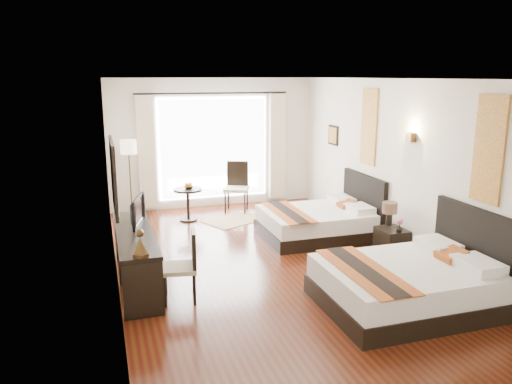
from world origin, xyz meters
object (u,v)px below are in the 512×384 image
object	(u,v)px
side_table	(188,205)
fruit_bowl	(189,187)
console_desk	(136,258)
desk_chair	(181,279)
bed_far	(320,221)
window_chair	(237,196)
vase	(399,227)
floor_lamp	(129,152)
nightstand	(392,243)
bed_near	(411,283)
television	(133,211)
table_lamp	(390,210)

from	to	relation	value
side_table	fruit_bowl	bearing A→B (deg)	12.31
console_desk	desk_chair	bearing A→B (deg)	-54.53
bed_far	window_chair	bearing A→B (deg)	114.56
console_desk	vase	bearing A→B (deg)	-4.90
vase	floor_lamp	world-z (taller)	floor_lamp
nightstand	desk_chair	distance (m)	3.50
console_desk	window_chair	size ratio (longest dim) A/B	2.08
bed_near	television	xyz separation A→B (m)	(-3.22, 2.10, 0.66)
bed_near	nightstand	xyz separation A→B (m)	(0.72, 1.58, -0.07)
bed_near	window_chair	bearing A→B (deg)	100.04
bed_near	table_lamp	xyz separation A→B (m)	(0.73, 1.71, 0.45)
bed_near	fruit_bowl	world-z (taller)	bed_near
side_table	window_chair	world-z (taller)	window_chair
bed_near	floor_lamp	size ratio (longest dim) A/B	1.33
nightstand	side_table	xyz separation A→B (m)	(-2.73, 3.06, 0.09)
bed_near	table_lamp	bearing A→B (deg)	66.76
floor_lamp	fruit_bowl	world-z (taller)	floor_lamp
table_lamp	console_desk	size ratio (longest dim) A/B	0.17
bed_far	table_lamp	bearing A→B (deg)	-61.44
bed_far	window_chair	size ratio (longest dim) A/B	1.84
television	side_table	size ratio (longest dim) A/B	1.11
vase	table_lamp	bearing A→B (deg)	90.37
table_lamp	console_desk	distance (m)	3.99
bed_far	vase	distance (m)	1.65
table_lamp	nightstand	bearing A→B (deg)	-94.38
window_chair	bed_near	bearing A→B (deg)	33.71
vase	fruit_bowl	size ratio (longest dim) A/B	0.59
bed_near	window_chair	xyz separation A→B (m)	(-0.89, 5.04, 0.01)
vase	desk_chair	world-z (taller)	desk_chair
bed_near	bed_far	bearing A→B (deg)	88.36
fruit_bowl	table_lamp	bearing A→B (deg)	-47.20
bed_far	nightstand	size ratio (longest dim) A/B	3.94
floor_lamp	fruit_bowl	distance (m)	1.42
window_chair	table_lamp	bearing A→B (deg)	49.70
television	window_chair	xyz separation A→B (m)	(2.33, 2.93, -0.64)
nightstand	desk_chair	xyz separation A→B (m)	(-3.45, -0.54, 0.05)
console_desk	nightstand	bearing A→B (deg)	-2.57
bed_near	window_chair	size ratio (longest dim) A/B	2.00
bed_near	floor_lamp	xyz separation A→B (m)	(-3.07, 5.27, 1.03)
bed_far	nightstand	bearing A→B (deg)	-64.19
table_lamp	side_table	xyz separation A→B (m)	(-2.74, 2.93, -0.43)
desk_chair	side_table	distance (m)	3.67
bed_near	desk_chair	distance (m)	2.92
table_lamp	window_chair	world-z (taller)	window_chair
table_lamp	desk_chair	size ratio (longest dim) A/B	0.40
vase	fruit_bowl	bearing A→B (deg)	130.13
vase	television	size ratio (longest dim) A/B	0.16
bed_near	vase	bearing A→B (deg)	62.56
bed_near	side_table	world-z (taller)	bed_near
console_desk	window_chair	xyz separation A→B (m)	(2.35, 3.28, -0.06)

